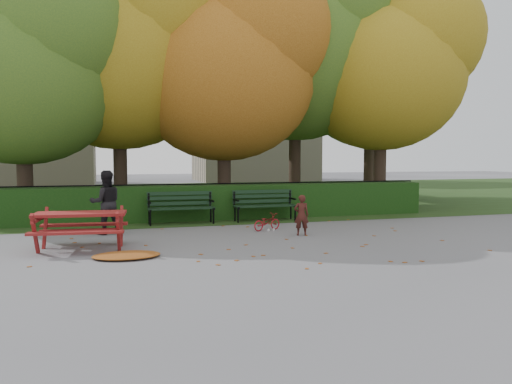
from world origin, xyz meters
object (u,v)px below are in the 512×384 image
object	(u,v)px
tree_d	(308,43)
bench_right	(264,203)
tree_c	(235,64)
bench_left	(181,205)
picnic_table	(81,221)
tree_e	(393,65)
tree_b	(130,45)
adult	(106,202)
tree_a	(32,62)
bicycle	(267,222)
child	(301,215)
tree_g	(380,76)

from	to	relation	value
tree_d	bench_right	size ratio (longest dim) A/B	5.32
tree_c	bench_left	world-z (taller)	tree_c
bench_right	picnic_table	bearing A→B (deg)	-146.03
picnic_table	tree_e	bearing A→B (deg)	32.97
tree_b	adult	size ratio (longest dim) A/B	5.80
tree_a	adult	world-z (taller)	tree_a
bench_left	bicycle	size ratio (longest dim) A/B	2.23
tree_a	bench_left	distance (m)	5.89
child	adult	bearing A→B (deg)	-2.78
tree_e	child	xyz separation A→B (m)	(-5.41, -4.90, -4.61)
tree_b	tree_d	size ratio (longest dim) A/B	0.92
tree_e	adult	xyz separation A→B (m)	(-9.79, -3.43, -4.33)
bench_right	bench_left	bearing A→B (deg)	180.00
tree_g	bench_right	world-z (taller)	tree_g
bench_right	tree_d	bearing A→B (deg)	51.77
bench_left	tree_a	bearing A→B (deg)	154.24
tree_g	tree_a	bearing A→B (deg)	-162.81
tree_c	bicycle	bearing A→B (deg)	-93.52
tree_c	tree_e	bearing A→B (deg)	-1.93
tree_d	bicycle	xyz separation A→B (m)	(-3.30, -5.38, -5.77)
adult	tree_g	bearing A→B (deg)	-156.04
bench_left	adult	bearing A→B (deg)	-145.26
tree_e	tree_g	bearing A→B (deg)	65.60
tree_e	bicycle	xyz separation A→B (m)	(-5.94, -3.92, -4.87)
tree_d	picnic_table	distance (m)	11.55
tree_a	tree_d	xyz separation A→B (m)	(9.07, 1.65, 1.46)
tree_g	child	world-z (taller)	tree_g
child	bicycle	world-z (taller)	child
bench_right	tree_a	bearing A→B (deg)	163.39
bench_left	bicycle	bearing A→B (deg)	-44.63
picnic_table	adult	xyz separation A→B (m)	(0.48, 1.90, 0.18)
tree_a	tree_e	bearing A→B (deg)	0.94
tree_c	bicycle	world-z (taller)	tree_c
tree_c	tree_e	distance (m)	5.70
tree_a	child	bearing A→B (deg)	-36.79
tree_a	adult	bearing A→B (deg)	-59.31
tree_d	bench_left	bearing A→B (deg)	-145.74
tree_b	bench_right	xyz separation A→B (m)	(3.54, -3.04, -4.88)
picnic_table	child	distance (m)	4.88
tree_g	bench_right	size ratio (longest dim) A/B	4.75
child	bicycle	xyz separation A→B (m)	(-0.53, 0.98, -0.27)
bench_left	bicycle	world-z (taller)	bench_left
tree_b	tree_g	xyz separation A→B (m)	(10.78, 3.02, -0.03)
bicycle	tree_c	bearing A→B (deg)	-25.36
child	bicycle	size ratio (longest dim) A/B	1.18
child	adult	xyz separation A→B (m)	(-4.38, 1.47, 0.28)
child	tree_d	bearing A→B (deg)	-97.67
picnic_table	bench_right	bearing A→B (deg)	39.50
bench_right	bicycle	size ratio (longest dim) A/B	2.23
tree_b	adult	world-z (taller)	tree_b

